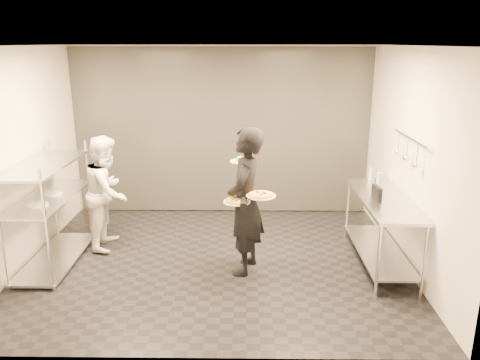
{
  "coord_description": "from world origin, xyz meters",
  "views": [
    {
      "loc": [
        0.41,
        -5.72,
        2.85
      ],
      "look_at": [
        0.33,
        0.17,
        1.1
      ],
      "focal_mm": 35.0,
      "sensor_mm": 36.0,
      "label": 1
    }
  ],
  "objects_px": {
    "prep_counter": "(382,219)",
    "pizza_plate_near": "(237,201)",
    "pass_rack": "(50,207)",
    "chef": "(108,192)",
    "waiter": "(245,202)",
    "bottle_green": "(379,182)",
    "bottle_clear": "(371,174)",
    "pos_monitor": "(377,193)",
    "bottle_dark": "(377,184)",
    "pizza_plate_far": "(261,195)",
    "salad_plate": "(240,160)"
  },
  "relations": [
    {
      "from": "pass_rack",
      "to": "pizza_plate_far",
      "type": "relative_size",
      "value": 4.51
    },
    {
      "from": "pizza_plate_near",
      "to": "bottle_green",
      "type": "xyz_separation_m",
      "value": [
        1.87,
        0.62,
        0.05
      ]
    },
    {
      "from": "waiter",
      "to": "salad_plate",
      "type": "height_order",
      "value": "waiter"
    },
    {
      "from": "bottle_dark",
      "to": "prep_counter",
      "type": "bearing_deg",
      "value": -84.42
    },
    {
      "from": "pizza_plate_far",
      "to": "bottle_green",
      "type": "bearing_deg",
      "value": 21.43
    },
    {
      "from": "prep_counter",
      "to": "pizza_plate_far",
      "type": "distance_m",
      "value": 1.7
    },
    {
      "from": "pizza_plate_near",
      "to": "chef",
      "type": "bearing_deg",
      "value": 153.31
    },
    {
      "from": "salad_plate",
      "to": "bottle_green",
      "type": "height_order",
      "value": "salad_plate"
    },
    {
      "from": "chef",
      "to": "pizza_plate_far",
      "type": "distance_m",
      "value": 2.35
    },
    {
      "from": "prep_counter",
      "to": "pos_monitor",
      "type": "relative_size",
      "value": 7.14
    },
    {
      "from": "bottle_dark",
      "to": "pos_monitor",
      "type": "bearing_deg",
      "value": -106.01
    },
    {
      "from": "pass_rack",
      "to": "salad_plate",
      "type": "bearing_deg",
      "value": 2.6
    },
    {
      "from": "pizza_plate_near",
      "to": "waiter",
      "type": "bearing_deg",
      "value": 58.85
    },
    {
      "from": "prep_counter",
      "to": "pizza_plate_far",
      "type": "bearing_deg",
      "value": -166.03
    },
    {
      "from": "pass_rack",
      "to": "waiter",
      "type": "xyz_separation_m",
      "value": [
        2.55,
        -0.22,
        0.17
      ]
    },
    {
      "from": "bottle_clear",
      "to": "pass_rack",
      "type": "bearing_deg",
      "value": -169.57
    },
    {
      "from": "pos_monitor",
      "to": "prep_counter",
      "type": "bearing_deg",
      "value": 31.85
    },
    {
      "from": "pass_rack",
      "to": "prep_counter",
      "type": "xyz_separation_m",
      "value": [
        4.33,
        0.0,
        -0.14
      ]
    },
    {
      "from": "bottle_clear",
      "to": "salad_plate",
      "type": "bearing_deg",
      "value": -159.8
    },
    {
      "from": "chef",
      "to": "bottle_dark",
      "type": "height_order",
      "value": "chef"
    },
    {
      "from": "salad_plate",
      "to": "bottle_green",
      "type": "xyz_separation_m",
      "value": [
        1.84,
        0.11,
        -0.33
      ]
    },
    {
      "from": "waiter",
      "to": "bottle_clear",
      "type": "xyz_separation_m",
      "value": [
        1.81,
        1.02,
        0.07
      ]
    },
    {
      "from": "chef",
      "to": "pos_monitor",
      "type": "distance_m",
      "value": 3.67
    },
    {
      "from": "pos_monitor",
      "to": "bottle_green",
      "type": "relative_size",
      "value": 0.92
    },
    {
      "from": "prep_counter",
      "to": "waiter",
      "type": "relative_size",
      "value": 0.96
    },
    {
      "from": "waiter",
      "to": "salad_plate",
      "type": "distance_m",
      "value": 0.57
    },
    {
      "from": "pizza_plate_near",
      "to": "prep_counter",
      "type": "bearing_deg",
      "value": 11.75
    },
    {
      "from": "pizza_plate_far",
      "to": "salad_plate",
      "type": "xyz_separation_m",
      "value": [
        -0.26,
        0.51,
        0.31
      ]
    },
    {
      "from": "pizza_plate_far",
      "to": "salad_plate",
      "type": "bearing_deg",
      "value": 116.92
    },
    {
      "from": "pizza_plate_near",
      "to": "bottle_dark",
      "type": "height_order",
      "value": "bottle_dark"
    },
    {
      "from": "waiter",
      "to": "bottle_clear",
      "type": "height_order",
      "value": "waiter"
    },
    {
      "from": "pass_rack",
      "to": "bottle_dark",
      "type": "bearing_deg",
      "value": 3.3
    },
    {
      "from": "pass_rack",
      "to": "pizza_plate_far",
      "type": "bearing_deg",
      "value": -8.16
    },
    {
      "from": "prep_counter",
      "to": "bottle_clear",
      "type": "distance_m",
      "value": 0.89
    },
    {
      "from": "bottle_green",
      "to": "salad_plate",
      "type": "bearing_deg",
      "value": -176.45
    },
    {
      "from": "bottle_green",
      "to": "waiter",
      "type": "bearing_deg",
      "value": -165.77
    },
    {
      "from": "pizza_plate_far",
      "to": "bottle_clear",
      "type": "height_order",
      "value": "pizza_plate_far"
    },
    {
      "from": "salad_plate",
      "to": "pos_monitor",
      "type": "height_order",
      "value": "salad_plate"
    },
    {
      "from": "bottle_dark",
      "to": "bottle_clear",
      "type": "bearing_deg",
      "value": 84.59
    },
    {
      "from": "pass_rack",
      "to": "chef",
      "type": "xyz_separation_m",
      "value": [
        0.6,
        0.54,
        0.04
      ]
    },
    {
      "from": "prep_counter",
      "to": "pizza_plate_near",
      "type": "xyz_separation_m",
      "value": [
        -1.88,
        -0.39,
        0.38
      ]
    },
    {
      "from": "chef",
      "to": "bottle_clear",
      "type": "bearing_deg",
      "value": -85.07
    },
    {
      "from": "pizza_plate_near",
      "to": "bottle_clear",
      "type": "distance_m",
      "value": 2.25
    },
    {
      "from": "pass_rack",
      "to": "chef",
      "type": "distance_m",
      "value": 0.81
    },
    {
      "from": "prep_counter",
      "to": "chef",
      "type": "bearing_deg",
      "value": 171.79
    },
    {
      "from": "prep_counter",
      "to": "salad_plate",
      "type": "distance_m",
      "value": 2.0
    },
    {
      "from": "waiter",
      "to": "pos_monitor",
      "type": "height_order",
      "value": "waiter"
    },
    {
      "from": "pass_rack",
      "to": "bottle_green",
      "type": "distance_m",
      "value": 4.33
    },
    {
      "from": "chef",
      "to": "salad_plate",
      "type": "height_order",
      "value": "chef"
    },
    {
      "from": "prep_counter",
      "to": "salad_plate",
      "type": "bearing_deg",
      "value": 176.59
    }
  ]
}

